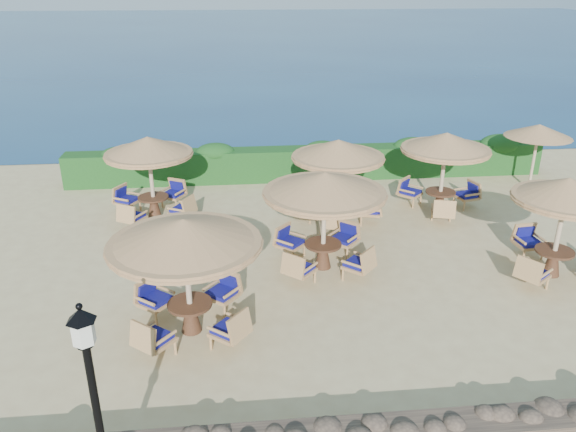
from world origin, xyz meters
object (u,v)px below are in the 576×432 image
Objects in this scene: cafe_set_1 at (324,200)px; cafe_set_3 at (150,163)px; cafe_set_0 at (186,252)px; lamp_post at (98,419)px; cafe_set_2 at (564,208)px; cafe_set_5 at (445,155)px; extra_parasol at (539,131)px; cafe_set_4 at (338,166)px.

cafe_set_1 is 1.14× the size of cafe_set_3.
cafe_set_1 is (3.29, 2.60, -0.01)m from cafe_set_0.
cafe_set_1 is at bearing 58.39° from lamp_post.
lamp_post reaches higher than cafe_set_1.
cafe_set_0 is 1.16× the size of cafe_set_3.
cafe_set_2 is 0.97× the size of cafe_set_5.
cafe_set_5 is at bearing -2.75° from cafe_set_3.
cafe_set_1 is at bearing -148.43° from extra_parasol.
cafe_set_1 is at bearing 170.33° from cafe_set_2.
cafe_set_3 is (-0.62, 10.74, 0.25)m from lamp_post.
cafe_set_0 is 1.16× the size of cafe_set_2.
lamp_post is 1.16× the size of cafe_set_5.
cafe_set_1 and cafe_set_5 have the same top height.
cafe_set_3 and cafe_set_4 have the same top height.
cafe_set_3 is at bearing -174.55° from extra_parasol.
cafe_set_5 is at bearing 50.07° from lamp_post.
lamp_post reaches higher than cafe_set_5.
cafe_set_2 is (10.02, 5.86, 0.31)m from lamp_post.
lamp_post is at bearing -102.26° from cafe_set_0.
cafe_set_0 is at bearing -146.41° from extra_parasol.
lamp_post is 1.03× the size of cafe_set_0.
cafe_set_4 is (0.89, 2.98, -0.08)m from cafe_set_1.
cafe_set_4 is (-7.50, -2.17, -0.34)m from extra_parasol.
cafe_set_2 is at bearing -72.46° from cafe_set_5.
cafe_set_5 is (-3.98, -1.70, -0.25)m from extra_parasol.
extra_parasol is 0.84× the size of cafe_set_5.
cafe_set_0 is at bearing 77.74° from lamp_post.
cafe_set_4 is at bearing 141.09° from cafe_set_2.
cafe_set_0 is 6.98m from cafe_set_4.
cafe_set_1 is 5.59m from cafe_set_5.
cafe_set_3 is at bearing 177.25° from cafe_set_5.
cafe_set_4 is 1.01× the size of cafe_set_5.
cafe_set_1 is at bearing -141.93° from cafe_set_5.
extra_parasol is at bearing 16.15° from cafe_set_4.
cafe_set_0 and cafe_set_4 have the same top height.
cafe_set_0 is 9.79m from cafe_set_5.
cafe_set_0 is at bearing -141.68° from cafe_set_1.
cafe_set_0 and cafe_set_3 have the same top height.
cafe_set_5 is at bearing -156.84° from extra_parasol.
cafe_set_3 is 0.97× the size of cafe_set_5.
extra_parasol is at bearing 23.16° from cafe_set_5.
cafe_set_3 reaches higher than extra_parasol.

